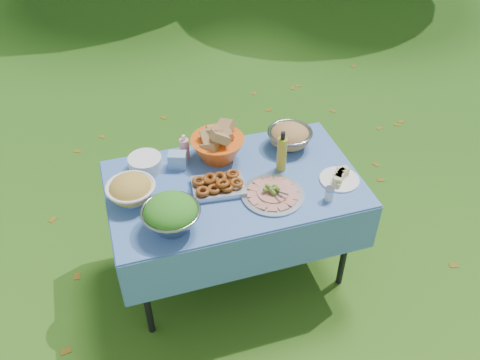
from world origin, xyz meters
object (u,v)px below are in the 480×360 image
salad_bowl (171,214)px  plate_stack (145,163)px  bread_bowl (218,143)px  picnic_table (235,228)px  pasta_bowl_steel (290,136)px  oil_bottle (282,151)px  charcuterie_platter (273,190)px

salad_bowl → plate_stack: salad_bowl is taller
bread_bowl → picnic_table: bearing=-84.1°
salad_bowl → plate_stack: (-0.06, 0.54, -0.06)m
plate_stack → bread_bowl: bearing=-3.1°
pasta_bowl_steel → oil_bottle: bearing=-122.8°
picnic_table → bread_bowl: size_ratio=4.47×
bread_bowl → pasta_bowl_steel: 0.47m
picnic_table → plate_stack: bearing=149.2°
picnic_table → pasta_bowl_steel: (0.44, 0.24, 0.45)m
pasta_bowl_steel → salad_bowl: bearing=-149.6°
plate_stack → oil_bottle: (0.77, -0.24, 0.09)m
salad_bowl → charcuterie_platter: (0.59, 0.08, -0.06)m
picnic_table → salad_bowl: size_ratio=4.79×
bread_bowl → pasta_bowl_steel: (0.46, -0.01, -0.03)m
plate_stack → bread_bowl: 0.45m
plate_stack → pasta_bowl_steel: pasta_bowl_steel is taller
picnic_table → bread_bowl: 0.55m
salad_bowl → pasta_bowl_steel: 0.99m
salad_bowl → pasta_bowl_steel: (0.85, 0.50, -0.03)m
picnic_table → oil_bottle: 0.60m
oil_bottle → salad_bowl: bearing=-157.9°
salad_bowl → pasta_bowl_steel: size_ratio=1.10×
pasta_bowl_steel → charcuterie_platter: 0.49m
plate_stack → oil_bottle: oil_bottle is taller
plate_stack → bread_bowl: bread_bowl is taller
salad_bowl → pasta_bowl_steel: bearing=30.4°
picnic_table → plate_stack: 0.69m
bread_bowl → charcuterie_platter: 0.48m
oil_bottle → bread_bowl: bearing=146.3°
picnic_table → pasta_bowl_steel: size_ratio=5.27×
charcuterie_platter → pasta_bowl_steel: bearing=57.9°
bread_bowl → salad_bowl: bearing=-127.1°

